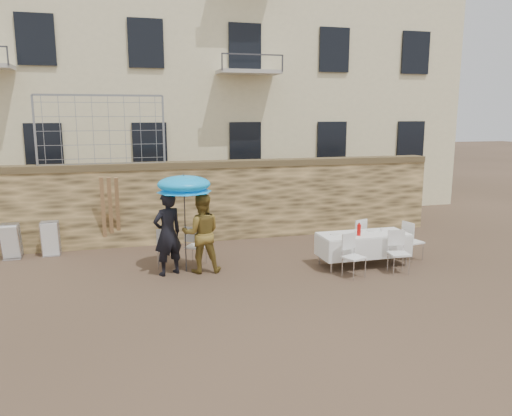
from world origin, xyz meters
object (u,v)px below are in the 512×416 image
object	(u,v)px
umbrella	(184,187)
chair_stack_right	(51,237)
woman_dress	(201,233)
table_chair_front_left	(354,256)
table_chair_front_right	(399,252)
chair_stack_left	(12,239)
table_chair_side	(413,241)
table_chair_back	(355,237)
couple_chair_left	(166,247)
man_suit	(168,234)
banquet_table	(363,235)
couple_chair_right	(196,245)
soda_bottle	(359,230)

from	to	relation	value
umbrella	chair_stack_right	world-z (taller)	umbrella
woman_dress	table_chair_front_left	bearing A→B (deg)	164.20
table_chair_front_right	chair_stack_left	xyz separation A→B (m)	(-8.61, 3.66, -0.02)
umbrella	table_chair_side	xyz separation A→B (m)	(5.50, -0.53, -1.47)
table_chair_front_right	chair_stack_left	distance (m)	9.35
table_chair_back	chair_stack_right	distance (m)	7.70
couple_chair_left	table_chair_front_left	distance (m)	4.30
man_suit	couple_chair_left	xyz separation A→B (m)	(0.00, 0.55, -0.46)
banquet_table	table_chair_front_left	size ratio (longest dim) A/B	2.19
woman_dress	couple_chair_right	distance (m)	0.69
woman_dress	umbrella	size ratio (longest dim) A/B	0.87
man_suit	couple_chair_right	distance (m)	1.00
soda_bottle	chair_stack_left	xyz separation A→B (m)	(-7.91, 3.06, -0.45)
table_chair_back	chair_stack_right	world-z (taller)	table_chair_back
banquet_table	table_chair_back	world-z (taller)	table_chair_back
soda_bottle	table_chair_front_left	bearing A→B (deg)	-123.69
couple_chair_left	table_chair_front_right	bearing A→B (deg)	166.86
man_suit	chair_stack_right	bearing A→B (deg)	-66.09
umbrella	couple_chair_right	world-z (taller)	umbrella
couple_chair_right	couple_chair_left	bearing A→B (deg)	35.24
couple_chair_left	banquet_table	world-z (taller)	couple_chair_left
table_chair_front_right	chair_stack_right	xyz separation A→B (m)	(-7.71, 3.66, -0.02)
table_chair_front_left	chair_stack_left	xyz separation A→B (m)	(-7.51, 3.66, -0.02)
soda_bottle	table_chair_front_right	size ratio (longest dim) A/B	0.27
couple_chair_left	soda_bottle	distance (m)	4.49
woman_dress	couple_chair_right	xyz separation A→B (m)	(-0.05, 0.55, -0.42)
table_chair_front_left	chair_stack_right	world-z (taller)	table_chair_front_left
woman_dress	chair_stack_left	distance (m)	4.99
umbrella	chair_stack_left	world-z (taller)	umbrella
banquet_table	table_chair_side	xyz separation A→B (m)	(1.40, 0.10, -0.25)
banquet_table	table_chair_front_left	xyz separation A→B (m)	(-0.60, -0.75, -0.25)
table_chair_side	umbrella	bearing A→B (deg)	73.50
table_chair_front_right	table_chair_back	distance (m)	1.58
table_chair_front_left	table_chair_front_right	bearing A→B (deg)	-19.96
umbrella	couple_chair_right	size ratio (longest dim) A/B	2.15
man_suit	table_chair_front_left	bearing A→B (deg)	137.00
table_chair_front_left	table_chair_side	world-z (taller)	same
couple_chair_left	banquet_table	distance (m)	4.63
couple_chair_right	table_chair_front_left	distance (m)	3.68
table_chair_side	woman_dress	bearing A→B (deg)	74.23
man_suit	table_chair_back	bearing A→B (deg)	158.48
man_suit	chair_stack_right	xyz separation A→B (m)	(-2.71, 2.38, -0.48)
banquet_table	table_chair_back	distance (m)	0.86
chair_stack_left	chair_stack_right	size ratio (longest dim) A/B	1.00
couple_chair_left	soda_bottle	world-z (taller)	soda_bottle
chair_stack_left	banquet_table	bearing A→B (deg)	-19.74
chair_stack_left	couple_chair_left	bearing A→B (deg)	-26.86
banquet_table	table_chair_side	size ratio (longest dim) A/B	2.19
woman_dress	soda_bottle	size ratio (longest dim) A/B	6.90
couple_chair_right	table_chair_front_right	size ratio (longest dim) A/B	1.00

